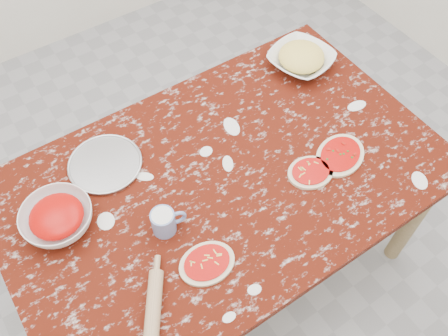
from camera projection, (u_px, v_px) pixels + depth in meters
ground at (224, 262)px, 2.35m from camera, size 4.00×4.00×0.00m
worktable at (224, 188)px, 1.81m from camera, size 1.60×1.00×0.75m
pizza_tray at (105, 164)px, 1.76m from camera, size 0.32×0.32×0.01m
sauce_bowl at (58, 219)px, 1.60m from camera, size 0.30×0.30×0.08m
cheese_bowl at (301, 60)px, 2.05m from camera, size 0.32×0.32×0.06m
flour_mug at (164, 222)px, 1.58m from camera, size 0.12×0.08×0.09m
pizza_left at (207, 263)px, 1.54m from camera, size 0.20×0.16×0.02m
pizza_mid at (310, 172)px, 1.74m from camera, size 0.20×0.17×0.02m
pizza_right at (340, 155)px, 1.79m from camera, size 0.26×0.22×0.02m
rolling_pin at (153, 308)px, 1.44m from camera, size 0.17×0.22×0.05m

